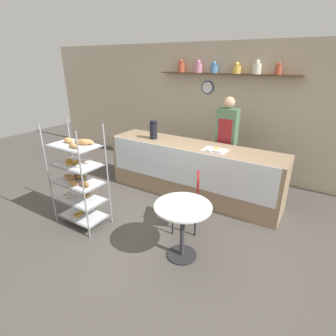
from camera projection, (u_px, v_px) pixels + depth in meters
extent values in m
plane|color=#4C4742|center=(152.00, 229.00, 3.93)|extent=(14.00, 14.00, 0.00)
cube|color=beige|center=(224.00, 111.00, 5.53)|extent=(10.00, 0.06, 2.70)
cube|color=#4C331E|center=(225.00, 74.00, 5.13)|extent=(2.83, 0.24, 0.02)
cylinder|color=#B24C33|center=(181.00, 67.00, 5.57)|extent=(0.15, 0.15, 0.19)
sphere|color=#B24C33|center=(181.00, 61.00, 5.52)|extent=(0.08, 0.08, 0.08)
cylinder|color=#CC7F99|center=(198.00, 68.00, 5.37)|extent=(0.15, 0.15, 0.18)
sphere|color=#CC7F99|center=(199.00, 62.00, 5.33)|extent=(0.09, 0.09, 0.09)
cylinder|color=#4C7FB2|center=(214.00, 69.00, 5.21)|extent=(0.15, 0.15, 0.15)
sphere|color=#4C7FB2|center=(214.00, 63.00, 5.17)|extent=(0.08, 0.08, 0.08)
cylinder|color=gold|center=(237.00, 70.00, 4.99)|extent=(0.16, 0.16, 0.14)
sphere|color=gold|center=(237.00, 64.00, 4.95)|extent=(0.09, 0.09, 0.09)
cylinder|color=silver|center=(257.00, 69.00, 4.79)|extent=(0.15, 0.15, 0.18)
sphere|color=silver|center=(258.00, 62.00, 4.75)|extent=(0.08, 0.08, 0.08)
cylinder|color=#B24C33|center=(278.00, 70.00, 4.61)|extent=(0.12, 0.12, 0.16)
sphere|color=#B24C33|center=(279.00, 64.00, 4.58)|extent=(0.06, 0.06, 0.06)
cylinder|color=navy|center=(208.00, 87.00, 5.51)|extent=(0.26, 0.03, 0.26)
cylinder|color=white|center=(207.00, 87.00, 5.49)|extent=(0.23, 0.00, 0.23)
cube|color=#937A5B|center=(192.00, 171.00, 4.75)|extent=(3.17, 0.69, 0.98)
cube|color=silver|center=(183.00, 168.00, 4.41)|extent=(3.05, 0.01, 0.63)
cylinder|color=gray|center=(49.00, 177.00, 3.81)|extent=(0.02, 0.02, 1.55)
cylinder|color=gray|center=(83.00, 189.00, 3.45)|extent=(0.02, 0.02, 1.55)
cylinder|color=gray|center=(74.00, 167.00, 4.16)|extent=(0.02, 0.02, 1.55)
cylinder|color=gray|center=(108.00, 177.00, 3.81)|extent=(0.02, 0.02, 1.55)
cube|color=gray|center=(84.00, 215.00, 4.06)|extent=(0.70, 0.43, 0.01)
cube|color=silver|center=(84.00, 215.00, 4.05)|extent=(0.62, 0.38, 0.01)
torus|color=gold|center=(82.00, 211.00, 4.12)|extent=(0.10, 0.10, 0.03)
torus|color=gold|center=(78.00, 215.00, 4.01)|extent=(0.12, 0.12, 0.03)
cube|color=gray|center=(81.00, 199.00, 3.95)|extent=(0.70, 0.43, 0.01)
cube|color=silver|center=(81.00, 199.00, 3.95)|extent=(0.62, 0.38, 0.01)
torus|color=silver|center=(67.00, 196.00, 3.99)|extent=(0.11, 0.11, 0.03)
torus|color=silver|center=(71.00, 195.00, 4.00)|extent=(0.10, 0.10, 0.03)
torus|color=tan|center=(87.00, 195.00, 4.01)|extent=(0.12, 0.12, 0.03)
cube|color=gray|center=(79.00, 182.00, 3.84)|extent=(0.70, 0.43, 0.01)
cube|color=silver|center=(79.00, 182.00, 3.84)|extent=(0.62, 0.38, 0.01)
ellipsoid|color=olive|center=(80.00, 176.00, 3.90)|extent=(0.25, 0.12, 0.09)
ellipsoid|color=olive|center=(85.00, 184.00, 3.65)|extent=(0.19, 0.09, 0.09)
ellipsoid|color=#B27F47|center=(74.00, 183.00, 3.69)|extent=(0.18, 0.11, 0.09)
ellipsoid|color=#B27F47|center=(70.00, 177.00, 3.88)|extent=(0.23, 0.11, 0.08)
cube|color=gray|center=(76.00, 165.00, 3.73)|extent=(0.70, 0.43, 0.01)
cube|color=silver|center=(76.00, 164.00, 3.73)|extent=(0.62, 0.38, 0.01)
torus|color=gold|center=(70.00, 163.00, 3.70)|extent=(0.12, 0.12, 0.03)
torus|color=silver|center=(88.00, 162.00, 3.74)|extent=(0.11, 0.11, 0.03)
torus|color=gold|center=(69.00, 161.00, 3.79)|extent=(0.11, 0.11, 0.03)
torus|color=silver|center=(79.00, 165.00, 3.62)|extent=(0.12, 0.12, 0.03)
torus|color=gold|center=(78.00, 162.00, 3.73)|extent=(0.11, 0.11, 0.04)
cube|color=gray|center=(74.00, 146.00, 3.63)|extent=(0.70, 0.43, 0.01)
cube|color=silver|center=(74.00, 145.00, 3.62)|extent=(0.62, 0.38, 0.01)
ellipsoid|color=#B27F47|center=(68.00, 140.00, 3.67)|extent=(0.16, 0.11, 0.08)
ellipsoid|color=#B27F47|center=(84.00, 142.00, 3.58)|extent=(0.21, 0.13, 0.09)
ellipsoid|color=#B27F47|center=(80.00, 142.00, 3.60)|extent=(0.21, 0.13, 0.08)
ellipsoid|color=#B27F47|center=(88.00, 142.00, 3.64)|extent=(0.24, 0.12, 0.06)
ellipsoid|color=#B27F47|center=(73.00, 146.00, 3.45)|extent=(0.20, 0.09, 0.07)
cube|color=#282833|center=(224.00, 167.00, 5.00)|extent=(0.22, 0.19, 0.91)
cube|color=#4C7051|center=(227.00, 127.00, 4.70)|extent=(0.36, 0.22, 0.65)
cube|color=maroon|center=(224.00, 135.00, 4.65)|extent=(0.25, 0.01, 0.55)
sphere|color=tan|center=(229.00, 102.00, 4.54)|extent=(0.20, 0.20, 0.20)
cylinder|color=#262628|center=(182.00, 255.00, 3.40)|extent=(0.38, 0.38, 0.02)
cylinder|color=#333338|center=(182.00, 232.00, 3.26)|extent=(0.06, 0.06, 0.70)
cylinder|color=white|center=(183.00, 206.00, 3.12)|extent=(0.70, 0.70, 0.02)
cylinder|color=black|center=(175.00, 209.00, 4.03)|extent=(0.02, 0.02, 0.46)
cylinder|color=black|center=(173.00, 221.00, 3.73)|extent=(0.02, 0.02, 0.46)
cylinder|color=black|center=(196.00, 210.00, 4.00)|extent=(0.02, 0.02, 0.46)
cylinder|color=black|center=(195.00, 222.00, 3.70)|extent=(0.02, 0.02, 0.46)
cube|color=maroon|center=(185.00, 201.00, 3.77)|extent=(0.51, 0.51, 0.03)
cube|color=maroon|center=(198.00, 188.00, 3.67)|extent=(0.18, 0.34, 0.40)
cylinder|color=black|center=(153.00, 131.00, 4.85)|extent=(0.14, 0.14, 0.31)
ellipsoid|color=black|center=(153.00, 121.00, 4.79)|extent=(0.12, 0.12, 0.06)
cube|color=silver|center=(215.00, 150.00, 4.26)|extent=(0.39, 0.31, 0.01)
torus|color=#EAB2C1|center=(219.00, 149.00, 4.27)|extent=(0.11, 0.11, 0.03)
torus|color=#EAB2C1|center=(220.00, 151.00, 4.14)|extent=(0.11, 0.11, 0.03)
torus|color=silver|center=(210.00, 150.00, 4.21)|extent=(0.12, 0.12, 0.03)
torus|color=gold|center=(217.00, 149.00, 4.24)|extent=(0.11, 0.11, 0.04)
torus|color=silver|center=(217.00, 151.00, 4.17)|extent=(0.12, 0.12, 0.03)
torus|color=silver|center=(220.00, 151.00, 4.15)|extent=(0.13, 0.13, 0.04)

